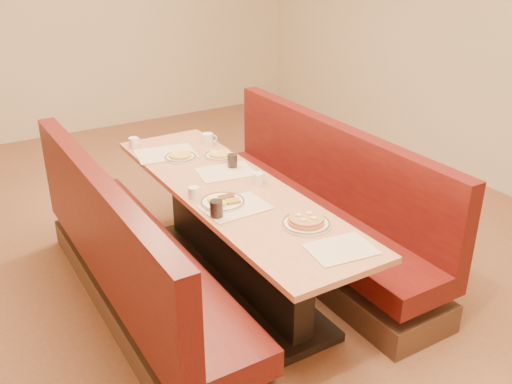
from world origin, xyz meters
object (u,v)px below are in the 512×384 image
coffee_mug_a (258,178)px  coffee_mug_c (208,139)px  pancake_plate (306,222)px  diner_table (232,237)px  booth_right (316,214)px  coffee_mug_b (194,192)px  booth_left (133,268)px  soda_tumbler_mid (232,161)px  eggs_plate (222,202)px  soda_tumbler_near (216,209)px  coffee_mug_d (134,142)px

coffee_mug_a → coffee_mug_c: 0.88m
pancake_plate → coffee_mug_c: 1.55m
diner_table → pancake_plate: (0.12, -0.69, 0.40)m
booth_right → coffee_mug_b: booth_right is taller
booth_right → pancake_plate: size_ratio=8.56×
booth_left → soda_tumbler_mid: size_ratio=24.74×
eggs_plate → soda_tumbler_mid: soda_tumbler_mid is taller
diner_table → coffee_mug_a: (0.20, -0.03, 0.42)m
coffee_mug_c → soda_tumbler_mid: bearing=-85.6°
booth_right → eggs_plate: 1.00m
coffee_mug_a → coffee_mug_c: bearing=77.2°
booth_left → coffee_mug_c: bearing=40.5°
coffee_mug_a → soda_tumbler_near: bearing=-157.2°
pancake_plate → coffee_mug_c: size_ratio=2.37×
booth_right → coffee_mug_a: (-0.54, -0.03, 0.43)m
booth_left → coffee_mug_d: booth_left is taller
booth_right → soda_tumbler_mid: (-0.54, 0.32, 0.44)m
booth_left → booth_right: 1.46m
pancake_plate → booth_right: bearing=48.5°
pancake_plate → coffee_mug_d: coffee_mug_d is taller
booth_left → coffee_mug_c: booth_left is taller
booth_right → soda_tumbler_near: 1.15m
coffee_mug_d → soda_tumbler_mid: 0.91m
coffee_mug_a → soda_tumbler_mid: bearing=82.7°
coffee_mug_d → soda_tumbler_mid: bearing=-79.4°
coffee_mug_c → soda_tumbler_mid: size_ratio=1.22×
pancake_plate → eggs_plate: bearing=119.1°
coffee_mug_b → coffee_mug_d: size_ratio=0.97×
booth_left → pancake_plate: (0.85, -0.69, 0.41)m
soda_tumbler_mid → coffee_mug_b: bearing=-144.9°
eggs_plate → diner_table: bearing=47.7°
coffee_mug_b → soda_tumbler_near: soda_tumbler_near is taller
coffee_mug_b → coffee_mug_c: bearing=45.3°
soda_tumbler_near → soda_tumbler_mid: bearing=54.0°
diner_table → coffee_mug_d: 1.21m
coffee_mug_b → coffee_mug_d: bearing=77.4°
diner_table → coffee_mug_d: bearing=104.1°
booth_left → coffee_mug_a: 1.02m
eggs_plate → coffee_mug_b: size_ratio=2.82×
booth_left → soda_tumbler_mid: bearing=19.2°
coffee_mug_b → coffee_mug_c: size_ratio=0.83×
coffee_mug_a → soda_tumbler_mid: 0.35m
booth_right → coffee_mug_a: booth_right is taller
diner_table → booth_right: bearing=0.0°
coffee_mug_c → coffee_mug_d: size_ratio=1.17×
coffee_mug_a → coffee_mug_b: size_ratio=1.04×
diner_table → booth_left: bearing=180.0°
eggs_plate → coffee_mug_d: (-0.11, 1.28, 0.02)m
eggs_plate → pancake_plate: bearing=-60.9°
booth_left → eggs_plate: (0.57, -0.18, 0.41)m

